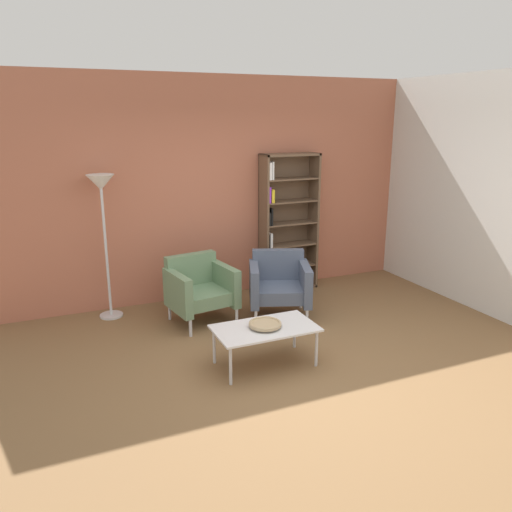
# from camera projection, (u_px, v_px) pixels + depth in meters

# --- Properties ---
(ground_plane) EXTENTS (8.32, 8.32, 0.00)m
(ground_plane) POSITION_uv_depth(u_px,v_px,m) (301.00, 370.00, 4.94)
(ground_plane) COLOR brown
(brick_back_panel) EXTENTS (6.40, 0.12, 2.90)m
(brick_back_panel) POSITION_uv_depth(u_px,v_px,m) (215.00, 189.00, 6.73)
(brick_back_panel) COLOR #B2664C
(brick_back_panel) RESTS_ON ground_plane
(plaster_right_partition) EXTENTS (0.12, 5.20, 2.90)m
(plaster_right_partition) POSITION_uv_depth(u_px,v_px,m) (487.00, 195.00, 6.18)
(plaster_right_partition) COLOR silver
(plaster_right_partition) RESTS_ON ground_plane
(bookshelf_tall) EXTENTS (0.80, 0.30, 1.90)m
(bookshelf_tall) POSITION_uv_depth(u_px,v_px,m) (285.00, 223.00, 7.04)
(bookshelf_tall) COLOR brown
(bookshelf_tall) RESTS_ON ground_plane
(coffee_table_low) EXTENTS (1.00, 0.56, 0.40)m
(coffee_table_low) POSITION_uv_depth(u_px,v_px,m) (265.00, 330.00, 4.95)
(coffee_table_low) COLOR silver
(coffee_table_low) RESTS_ON ground_plane
(decorative_bowl) EXTENTS (0.32, 0.32, 0.05)m
(decorative_bowl) POSITION_uv_depth(u_px,v_px,m) (265.00, 324.00, 4.93)
(decorative_bowl) COLOR tan
(decorative_bowl) RESTS_ON coffee_table_low
(armchair_spare_guest) EXTENTS (0.81, 0.76, 0.78)m
(armchair_spare_guest) POSITION_uv_depth(u_px,v_px,m) (199.00, 288.00, 6.02)
(armchair_spare_guest) COLOR slate
(armchair_spare_guest) RESTS_ON ground_plane
(armchair_near_window) EXTENTS (0.90, 0.86, 0.78)m
(armchair_near_window) POSITION_uv_depth(u_px,v_px,m) (279.00, 283.00, 6.19)
(armchair_near_window) COLOR #4C566B
(armchair_near_window) RESTS_ON ground_plane
(floor_lamp_torchiere) EXTENTS (0.32, 0.32, 1.74)m
(floor_lamp_torchiere) POSITION_uv_depth(u_px,v_px,m) (102.00, 200.00, 5.87)
(floor_lamp_torchiere) COLOR silver
(floor_lamp_torchiere) RESTS_ON ground_plane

